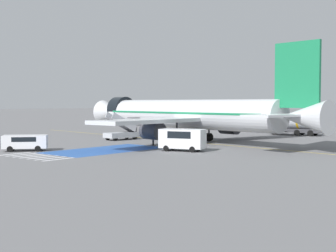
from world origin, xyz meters
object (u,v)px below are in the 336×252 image
object	(u,v)px
airliner	(189,114)
fuel_tanker	(296,124)
service_van_1	(182,138)
ground_crew_0	(153,137)
boarding_stairs_forward	(122,133)
service_van_0	(25,141)
ground_crew_1	(173,137)

from	to	relation	value
airliner	fuel_tanker	world-z (taller)	airliner
service_van_1	ground_crew_0	distance (m)	7.51
airliner	boarding_stairs_forward	bearing A→B (deg)	116.59
fuel_tanker	service_van_1	world-z (taller)	fuel_tanker
boarding_stairs_forward	service_van_1	xyz separation A→B (m)	(16.03, -6.54, 0.44)
service_van_0	ground_crew_1	xyz separation A→B (m)	(7.95, 15.76, -0.01)
fuel_tanker	ground_crew_1	bearing A→B (deg)	166.42
boarding_stairs_forward	ground_crew_0	xyz separation A→B (m)	(9.14, -3.57, -0.01)
service_van_0	ground_crew_1	size ratio (longest dim) A/B	2.70
service_van_1	airliner	bearing A→B (deg)	16.92
boarding_stairs_forward	ground_crew_1	distance (m)	10.88
service_van_1	ground_crew_1	world-z (taller)	service_van_1
ground_crew_0	fuel_tanker	bearing A→B (deg)	-83.01
fuel_tanker	ground_crew_0	xyz separation A→B (m)	(-5.78, -28.21, -0.88)
ground_crew_1	boarding_stairs_forward	bearing A→B (deg)	111.93
boarding_stairs_forward	service_van_1	bearing A→B (deg)	-14.59
boarding_stairs_forward	service_van_0	size ratio (longest dim) A/B	1.11
airliner	ground_crew_0	world-z (taller)	airliner
airliner	service_van_1	bearing A→B (deg)	-138.63
service_van_0	service_van_1	xyz separation A→B (m)	(13.23, 10.90, 0.36)
fuel_tanker	boarding_stairs_forward	bearing A→B (deg)	144.23
fuel_tanker	ground_crew_1	size ratio (longest dim) A/B	4.77
airliner	service_van_0	bearing A→B (deg)	169.73
service_van_1	ground_crew_0	size ratio (longest dim) A/B	3.08
ground_crew_1	service_van_1	bearing A→B (deg)	-101.74
airliner	ground_crew_1	size ratio (longest dim) A/B	22.21
service_van_1	ground_crew_0	xyz separation A→B (m)	(-6.89, 2.97, -0.44)
boarding_stairs_forward	fuel_tanker	size ratio (longest dim) A/B	0.63
fuel_tanker	service_van_1	distance (m)	31.21
ground_crew_0	ground_crew_1	distance (m)	2.47
service_van_0	ground_crew_0	world-z (taller)	service_van_0
airliner	boarding_stairs_forward	distance (m)	10.39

